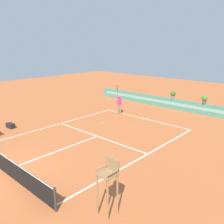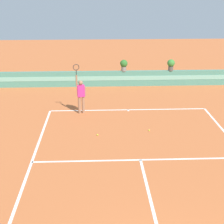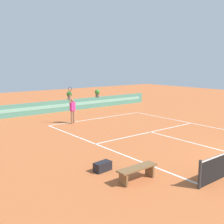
{
  "view_description": "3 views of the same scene",
  "coord_description": "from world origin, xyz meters",
  "px_view_note": "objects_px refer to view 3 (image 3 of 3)",
  "views": [
    {
      "loc": [
        11.18,
        -4.3,
        6.0
      ],
      "look_at": [
        -0.98,
        8.96,
        1.0
      ],
      "focal_mm": 39.09,
      "sensor_mm": 36.0,
      "label": 1
    },
    {
      "loc": [
        -1.57,
        -5.07,
        6.32
      ],
      "look_at": [
        -0.98,
        8.96,
        1.0
      ],
      "focal_mm": 54.92,
      "sensor_mm": 36.0,
      "label": 2
    },
    {
      "loc": [
        -11.98,
        -4.87,
        4.08
      ],
      "look_at": [
        -0.98,
        8.96,
        1.0
      ],
      "focal_mm": 43.93,
      "sensor_mm": 36.0,
      "label": 3
    }
  ],
  "objects_px": {
    "potted_plant_centre": "(69,95)",
    "potted_plant_right": "(97,93)",
    "tennis_ball_mid_court": "(107,129)",
    "gear_bag": "(103,166)",
    "tennis_player": "(73,109)",
    "bench_courtside": "(137,171)",
    "tennis_ball_near_baseline": "(130,123)"
  },
  "relations": [
    {
      "from": "bench_courtside",
      "to": "potted_plant_centre",
      "type": "relative_size",
      "value": 2.21
    },
    {
      "from": "tennis_ball_mid_court",
      "to": "potted_plant_centre",
      "type": "xyz_separation_m",
      "value": [
        1.72,
        7.7,
        1.38
      ]
    },
    {
      "from": "tennis_ball_mid_court",
      "to": "potted_plant_centre",
      "type": "height_order",
      "value": "potted_plant_centre"
    },
    {
      "from": "bench_courtside",
      "to": "tennis_player",
      "type": "xyz_separation_m",
      "value": [
        3.12,
        9.76,
        0.67
      ]
    },
    {
      "from": "tennis_player",
      "to": "gear_bag",
      "type": "bearing_deg",
      "value": -113.16
    },
    {
      "from": "tennis_ball_near_baseline",
      "to": "potted_plant_centre",
      "type": "bearing_deg",
      "value": 94.89
    },
    {
      "from": "gear_bag",
      "to": "potted_plant_right",
      "type": "height_order",
      "value": "potted_plant_right"
    },
    {
      "from": "bench_courtside",
      "to": "gear_bag",
      "type": "height_order",
      "value": "bench_courtside"
    },
    {
      "from": "tennis_player",
      "to": "tennis_ball_mid_court",
      "type": "xyz_separation_m",
      "value": [
        0.82,
        -2.82,
        -1.02
      ]
    },
    {
      "from": "tennis_ball_near_baseline",
      "to": "tennis_ball_mid_court",
      "type": "relative_size",
      "value": 1.0
    },
    {
      "from": "tennis_ball_mid_court",
      "to": "gear_bag",
      "type": "bearing_deg",
      "value": -128.68
    },
    {
      "from": "bench_courtside",
      "to": "tennis_ball_mid_court",
      "type": "relative_size",
      "value": 23.53
    },
    {
      "from": "gear_bag",
      "to": "potted_plant_right",
      "type": "distance_m",
      "value": 16.04
    },
    {
      "from": "bench_courtside",
      "to": "tennis_player",
      "type": "bearing_deg",
      "value": 72.28
    },
    {
      "from": "gear_bag",
      "to": "bench_courtside",
      "type": "bearing_deg",
      "value": -74.26
    },
    {
      "from": "tennis_player",
      "to": "bench_courtside",
      "type": "bearing_deg",
      "value": -107.72
    },
    {
      "from": "bench_courtside",
      "to": "tennis_ball_near_baseline",
      "type": "relative_size",
      "value": 23.53
    },
    {
      "from": "bench_courtside",
      "to": "potted_plant_right",
      "type": "xyz_separation_m",
      "value": [
        8.7,
        14.63,
        1.04
      ]
    },
    {
      "from": "gear_bag",
      "to": "potted_plant_centre",
      "type": "xyz_separation_m",
      "value": [
        6.08,
        13.14,
        1.23
      ]
    },
    {
      "from": "tennis_ball_mid_court",
      "to": "potted_plant_right",
      "type": "distance_m",
      "value": 9.16
    },
    {
      "from": "potted_plant_right",
      "to": "potted_plant_centre",
      "type": "bearing_deg",
      "value": 180.0
    },
    {
      "from": "tennis_player",
      "to": "tennis_ball_near_baseline",
      "type": "xyz_separation_m",
      "value": [
        3.17,
        -2.42,
        -1.02
      ]
    },
    {
      "from": "potted_plant_centre",
      "to": "potted_plant_right",
      "type": "bearing_deg",
      "value": 0.0
    },
    {
      "from": "gear_bag",
      "to": "tennis_player",
      "type": "bearing_deg",
      "value": 66.84
    },
    {
      "from": "tennis_player",
      "to": "tennis_ball_mid_court",
      "type": "height_order",
      "value": "tennis_player"
    },
    {
      "from": "tennis_ball_mid_court",
      "to": "bench_courtside",
      "type": "bearing_deg",
      "value": -119.6
    },
    {
      "from": "potted_plant_centre",
      "to": "potted_plant_right",
      "type": "distance_m",
      "value": 3.04
    },
    {
      "from": "bench_courtside",
      "to": "tennis_player",
      "type": "distance_m",
      "value": 10.26
    },
    {
      "from": "bench_courtside",
      "to": "gear_bag",
      "type": "relative_size",
      "value": 2.29
    },
    {
      "from": "bench_courtside",
      "to": "gear_bag",
      "type": "bearing_deg",
      "value": 105.74
    },
    {
      "from": "bench_courtside",
      "to": "tennis_ball_near_baseline",
      "type": "bearing_deg",
      "value": 49.41
    },
    {
      "from": "gear_bag",
      "to": "tennis_ball_mid_court",
      "type": "bearing_deg",
      "value": 51.32
    }
  ]
}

